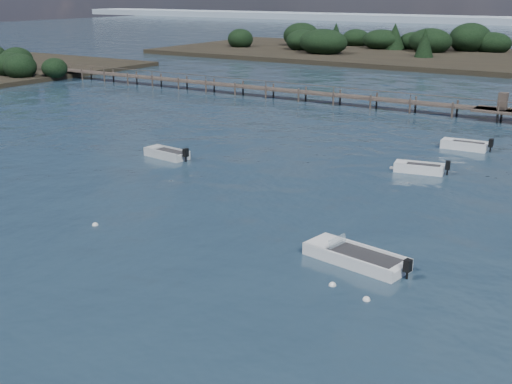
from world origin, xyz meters
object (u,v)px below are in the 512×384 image
Objects in this scene: tender_far_grey at (167,155)px; tender_far_grey_b at (464,147)px; tender_far_white at (419,170)px; dinghy_mid_white_a at (355,259)px; jetty at (270,89)px.

tender_far_grey is 1.03× the size of tender_far_grey_b.
dinghy_mid_white_a is (2.58, -16.35, -0.02)m from tender_far_white.
tender_far_grey is 18.29m from tender_far_white.
tender_far_white is 0.71× the size of dinghy_mid_white_a.
jetty reaches higher than tender_far_grey_b.
tender_far_grey_b is at bearing 39.00° from tender_far_grey.
jetty is (-27.72, 37.89, 0.83)m from dinghy_mid_white_a.
tender_far_grey_b is (17.99, 14.57, 0.01)m from tender_far_grey.
tender_far_grey_b is at bearing -26.89° from jetty.
tender_far_grey is at bearing -74.05° from jetty.
tender_far_white is at bearing -40.59° from jetty.
tender_far_white is 8.44m from tender_far_grey_b.
tender_far_grey_b is (0.77, 8.40, 0.01)m from tender_far_white.
tender_far_grey is 22.26m from dinghy_mid_white_a.
tender_far_grey_b is at bearing 84.74° from tender_far_white.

